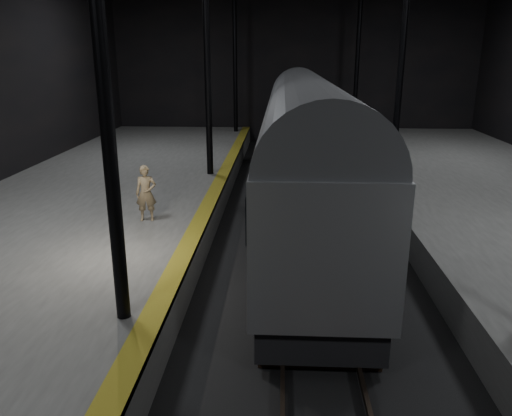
{
  "coord_description": "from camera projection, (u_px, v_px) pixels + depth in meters",
  "views": [
    {
      "loc": [
        -0.8,
        -12.45,
        5.86
      ],
      "look_at": [
        -1.45,
        -0.03,
        2.0
      ],
      "focal_mm": 35.0,
      "sensor_mm": 36.0,
      "label": 1
    }
  ],
  "objects": [
    {
      "name": "train",
      "position": [
        305.0,
        144.0,
        17.45
      ],
      "size": [
        2.84,
        18.96,
        5.07
      ],
      "color": "#A6A9AE",
      "rests_on": "ground"
    },
    {
      "name": "platform_left",
      "position": [
        38.0,
        256.0,
        13.79
      ],
      "size": [
        9.0,
        43.8,
        1.0
      ],
      "primitive_type": "cube",
      "color": "#50504D",
      "rests_on": "ground"
    },
    {
      "name": "tactile_strip",
      "position": [
        189.0,
        242.0,
        13.43
      ],
      "size": [
        0.5,
        43.8,
        0.01
      ],
      "primitive_type": "cube",
      "color": "olive",
      "rests_on": "platform_left"
    },
    {
      "name": "ground",
      "position": [
        309.0,
        279.0,
        13.57
      ],
      "size": [
        44.0,
        44.0,
        0.0
      ],
      "primitive_type": "plane",
      "color": "black",
      "rests_on": "ground"
    },
    {
      "name": "track",
      "position": [
        309.0,
        276.0,
        13.55
      ],
      "size": [
        2.4,
        43.0,
        0.24
      ],
      "color": "#3F3328",
      "rests_on": "ground"
    },
    {
      "name": "woman",
      "position": [
        146.0,
        193.0,
        14.96
      ],
      "size": [
        0.67,
        0.49,
        1.7
      ],
      "primitive_type": "imported",
      "rotation": [
        0.0,
        0.0,
        0.14
      ],
      "color": "#8F7A58",
      "rests_on": "platform_left"
    }
  ]
}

